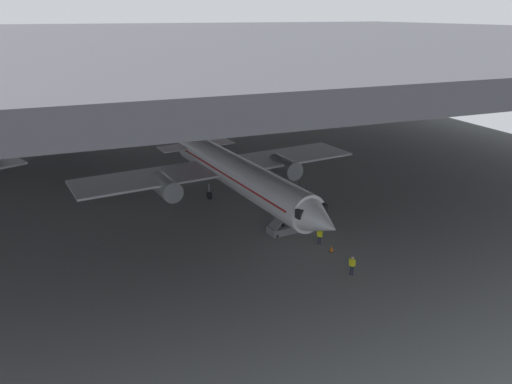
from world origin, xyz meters
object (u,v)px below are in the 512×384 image
object	(u,v)px
boarding_stairs	(288,225)
crew_worker_by_stairs	(320,236)
traffic_cone_orange	(332,249)
airplane_main	(236,172)
crew_worker_near_nose	(352,265)

from	to	relation	value
boarding_stairs	crew_worker_by_stairs	bearing A→B (deg)	-68.11
boarding_stairs	traffic_cone_orange	xyz separation A→B (m)	(1.76, -5.35, -0.43)
airplane_main	traffic_cone_orange	world-z (taller)	airplane_main
crew_worker_near_nose	traffic_cone_orange	world-z (taller)	crew_worker_near_nose
boarding_stairs	crew_worker_by_stairs	xyz separation A→B (m)	(1.47, -3.65, 0.16)
boarding_stairs	traffic_cone_orange	size ratio (longest dim) A/B	7.61
airplane_main	crew_worker_near_nose	size ratio (longest dim) A/B	21.24
boarding_stairs	crew_worker_near_nose	distance (m)	9.62
boarding_stairs	traffic_cone_orange	distance (m)	5.64
airplane_main	boarding_stairs	bearing A→B (deg)	-79.31
airplane_main	traffic_cone_orange	bearing A→B (deg)	-76.57
crew_worker_near_nose	boarding_stairs	bearing A→B (deg)	96.94
airplane_main	crew_worker_by_stairs	bearing A→B (deg)	-76.09
crew_worker_near_nose	traffic_cone_orange	distance (m)	4.29
airplane_main	boarding_stairs	size ratio (longest dim) A/B	7.66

